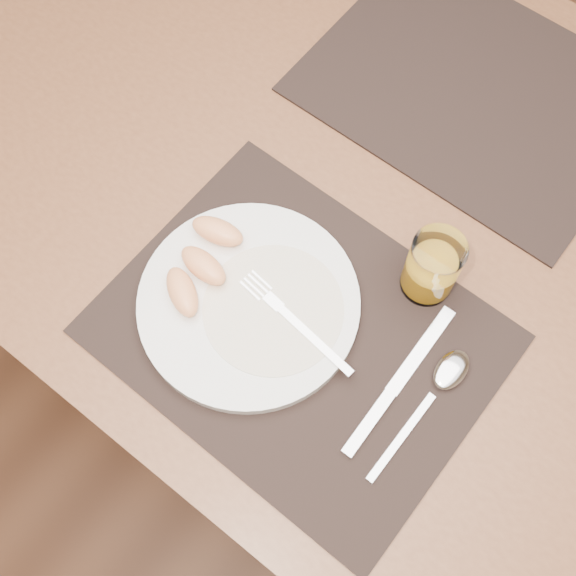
{
  "coord_description": "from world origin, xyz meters",
  "views": [
    {
      "loc": [
        0.19,
        -0.46,
        1.57
      ],
      "look_at": [
        -0.02,
        -0.19,
        0.77
      ],
      "focal_mm": 45.0,
      "sensor_mm": 36.0,
      "label": 1
    }
  ],
  "objects_px": {
    "placemat_near": "(299,334)",
    "plate": "(249,303)",
    "juice_glass": "(432,268)",
    "fork": "(288,315)",
    "table": "(381,230)",
    "knife": "(391,392)",
    "placemat_far": "(474,90)",
    "spoon": "(444,379)"
  },
  "relations": [
    {
      "from": "fork",
      "to": "juice_glass",
      "type": "xyz_separation_m",
      "value": [
        0.1,
        0.14,
        0.03
      ]
    },
    {
      "from": "table",
      "to": "placemat_near",
      "type": "bearing_deg",
      "value": -84.85
    },
    {
      "from": "spoon",
      "to": "juice_glass",
      "type": "xyz_separation_m",
      "value": [
        -0.09,
        0.09,
        0.04
      ]
    },
    {
      "from": "table",
      "to": "placemat_near",
      "type": "relative_size",
      "value": 3.11
    },
    {
      "from": "placemat_near",
      "to": "placemat_far",
      "type": "bearing_deg",
      "value": 93.26
    },
    {
      "from": "fork",
      "to": "knife",
      "type": "relative_size",
      "value": 0.8
    },
    {
      "from": "placemat_near",
      "to": "plate",
      "type": "relative_size",
      "value": 1.67
    },
    {
      "from": "table",
      "to": "placemat_far",
      "type": "distance_m",
      "value": 0.24
    },
    {
      "from": "knife",
      "to": "placemat_near",
      "type": "bearing_deg",
      "value": -176.89
    },
    {
      "from": "plate",
      "to": "knife",
      "type": "xyz_separation_m",
      "value": [
        0.2,
        0.02,
        -0.01
      ]
    },
    {
      "from": "placemat_near",
      "to": "fork",
      "type": "relative_size",
      "value": 2.57
    },
    {
      "from": "placemat_far",
      "to": "placemat_near",
      "type": "bearing_deg",
      "value": -86.74
    },
    {
      "from": "table",
      "to": "plate",
      "type": "height_order",
      "value": "plate"
    },
    {
      "from": "table",
      "to": "knife",
      "type": "height_order",
      "value": "knife"
    },
    {
      "from": "placemat_far",
      "to": "plate",
      "type": "relative_size",
      "value": 1.67
    },
    {
      "from": "fork",
      "to": "knife",
      "type": "xyz_separation_m",
      "value": [
        0.15,
        0.0,
        -0.02
      ]
    },
    {
      "from": "placemat_near",
      "to": "knife",
      "type": "height_order",
      "value": "knife"
    },
    {
      "from": "placemat_near",
      "to": "plate",
      "type": "xyz_separation_m",
      "value": [
        -0.07,
        -0.01,
        0.01
      ]
    },
    {
      "from": "table",
      "to": "spoon",
      "type": "relative_size",
      "value": 7.32
    },
    {
      "from": "fork",
      "to": "placemat_near",
      "type": "bearing_deg",
      "value": -12.99
    },
    {
      "from": "placemat_near",
      "to": "placemat_far",
      "type": "distance_m",
      "value": 0.44
    },
    {
      "from": "fork",
      "to": "juice_glass",
      "type": "distance_m",
      "value": 0.18
    },
    {
      "from": "placemat_far",
      "to": "fork",
      "type": "height_order",
      "value": "fork"
    },
    {
      "from": "plate",
      "to": "juice_glass",
      "type": "relative_size",
      "value": 2.78
    },
    {
      "from": "juice_glass",
      "to": "placemat_far",
      "type": "bearing_deg",
      "value": 110.5
    },
    {
      "from": "placemat_near",
      "to": "knife",
      "type": "bearing_deg",
      "value": 3.11
    },
    {
      "from": "plate",
      "to": "knife",
      "type": "bearing_deg",
      "value": 4.55
    },
    {
      "from": "spoon",
      "to": "table",
      "type": "bearing_deg",
      "value": 139.16
    },
    {
      "from": "placemat_near",
      "to": "juice_glass",
      "type": "height_order",
      "value": "juice_glass"
    },
    {
      "from": "table",
      "to": "spoon",
      "type": "height_order",
      "value": "spoon"
    },
    {
      "from": "table",
      "to": "fork",
      "type": "relative_size",
      "value": 7.99
    },
    {
      "from": "knife",
      "to": "plate",
      "type": "bearing_deg",
      "value": -175.45
    },
    {
      "from": "placemat_near",
      "to": "juice_glass",
      "type": "distance_m",
      "value": 0.18
    },
    {
      "from": "placemat_near",
      "to": "fork",
      "type": "distance_m",
      "value": 0.03
    },
    {
      "from": "table",
      "to": "plate",
      "type": "relative_size",
      "value": 5.19
    },
    {
      "from": "juice_glass",
      "to": "placemat_near",
      "type": "bearing_deg",
      "value": -119.48
    },
    {
      "from": "juice_glass",
      "to": "plate",
      "type": "bearing_deg",
      "value": -134.4
    },
    {
      "from": "placemat_far",
      "to": "plate",
      "type": "distance_m",
      "value": 0.45
    },
    {
      "from": "juice_glass",
      "to": "knife",
      "type": "bearing_deg",
      "value": -72.4
    },
    {
      "from": "table",
      "to": "spoon",
      "type": "bearing_deg",
      "value": -40.84
    },
    {
      "from": "fork",
      "to": "table",
      "type": "bearing_deg",
      "value": 89.7
    },
    {
      "from": "plate",
      "to": "table",
      "type": "bearing_deg",
      "value": 77.62
    }
  ]
}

